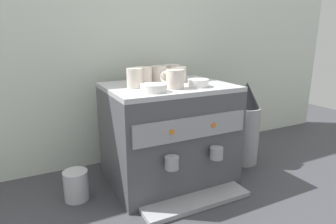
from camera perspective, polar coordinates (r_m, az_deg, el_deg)
name	(u,v)px	position (r m, az deg, el deg)	size (l,w,h in m)	color
ground_plane	(168,177)	(1.46, 0.00, -12.71)	(4.00, 4.00, 0.00)	#38383D
tiled_backsplash_wall	(141,50)	(1.60, -5.46, 12.02)	(2.80, 0.03, 1.20)	silver
espresso_machine	(168,133)	(1.37, 0.08, -4.25)	(0.56, 0.54, 0.46)	#4C4C51
ceramic_cup_0	(135,78)	(1.24, -6.60, 6.71)	(0.08, 0.10, 0.08)	beige
ceramic_cup_1	(179,74)	(1.40, 2.14, 7.50)	(0.08, 0.10, 0.07)	beige
ceramic_cup_2	(172,72)	(1.48, 0.77, 7.95)	(0.10, 0.10, 0.07)	beige
ceramic_cup_3	(174,79)	(1.22, 1.22, 6.56)	(0.08, 0.11, 0.08)	beige
ceramic_cup_4	(160,74)	(1.38, -1.69, 7.54)	(0.12, 0.08, 0.08)	beige
ceramic_cup_5	(143,75)	(1.33, -4.92, 7.23)	(0.08, 0.12, 0.08)	beige
ceramic_bowl_0	(198,83)	(1.27, 6.00, 5.71)	(0.09, 0.09, 0.03)	white
ceramic_bowl_1	(154,88)	(1.15, -2.85, 4.75)	(0.11, 0.11, 0.03)	white
coffee_grinder	(244,125)	(1.60, 14.89, -2.57)	(0.16, 0.16, 0.44)	#939399
milk_pitcher	(76,185)	(1.32, -17.72, -13.64)	(0.10, 0.10, 0.13)	#B7B7BC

